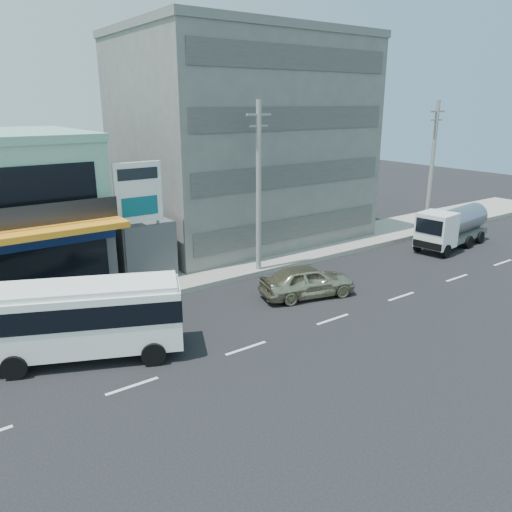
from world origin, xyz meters
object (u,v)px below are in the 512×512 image
(concrete_building, at_px, (242,143))
(tanker_truck, at_px, (451,227))
(sedan, at_px, (307,281))
(minibus, at_px, (86,315))
(utility_pole_near, at_px, (259,188))
(utility_pole_far, at_px, (432,168))
(satellite_dish, at_px, (136,217))
(billboard, at_px, (139,200))

(concrete_building, height_order, tanker_truck, concrete_building)
(tanker_truck, bearing_deg, sedan, -175.28)
(minibus, relative_size, tanker_truck, 1.06)
(concrete_building, distance_m, utility_pole_near, 8.79)
(utility_pole_far, distance_m, tanker_truck, 5.16)
(concrete_building, relative_size, utility_pole_far, 1.60)
(satellite_dish, distance_m, minibus, 9.85)
(utility_pole_near, bearing_deg, tanker_truck, -12.79)
(utility_pole_near, height_order, utility_pole_far, same)
(utility_pole_far, distance_m, sedan, 17.19)
(billboard, height_order, minibus, billboard)
(utility_pole_far, height_order, tanker_truck, utility_pole_far)
(billboard, distance_m, utility_pole_near, 6.75)
(satellite_dish, height_order, minibus, satellite_dish)
(satellite_dish, bearing_deg, utility_pole_near, -30.96)
(minibus, xyz_separation_m, sedan, (11.51, -0.09, -1.00))
(sedan, distance_m, tanker_truck, 14.45)
(utility_pole_far, bearing_deg, billboard, 175.43)
(satellite_dish, relative_size, utility_pole_near, 0.15)
(concrete_building, height_order, utility_pole_far, concrete_building)
(satellite_dish, xyz_separation_m, utility_pole_near, (6.00, -3.60, 1.57))
(concrete_building, relative_size, satellite_dish, 10.67)
(satellite_dish, distance_m, utility_pole_far, 22.35)
(utility_pole_near, xyz_separation_m, sedan, (-0.04, -4.44, -4.29))
(utility_pole_near, relative_size, minibus, 1.29)
(concrete_building, distance_m, minibus, 20.27)
(billboard, relative_size, utility_pole_near, 0.69)
(utility_pole_far, bearing_deg, sedan, -164.51)
(utility_pole_near, bearing_deg, satellite_dish, 149.04)
(sedan, bearing_deg, tanker_truck, -70.92)
(billboard, xyz_separation_m, utility_pole_far, (22.50, -1.80, 0.22))
(billboard, height_order, utility_pole_far, utility_pole_far)
(satellite_dish, height_order, utility_pole_near, utility_pole_near)
(billboard, relative_size, sedan, 1.36)
(satellite_dish, xyz_separation_m, utility_pole_far, (22.00, -3.60, 1.57))
(billboard, bearing_deg, satellite_dish, 74.48)
(concrete_building, distance_m, sedan, 14.11)
(sedan, bearing_deg, satellite_dish, 50.91)
(tanker_truck, bearing_deg, minibus, -177.57)
(concrete_building, bearing_deg, minibus, -142.44)
(minibus, bearing_deg, sedan, -0.44)
(concrete_building, bearing_deg, satellite_dish, -158.20)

